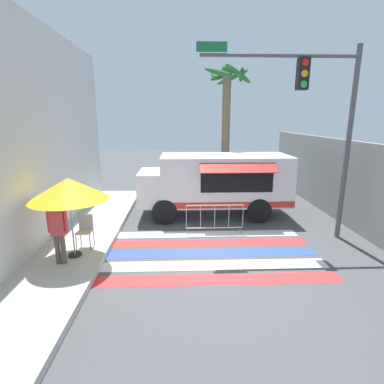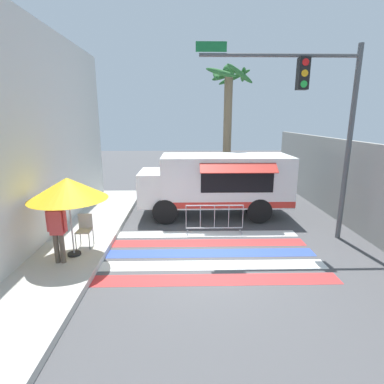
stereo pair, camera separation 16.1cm
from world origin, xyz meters
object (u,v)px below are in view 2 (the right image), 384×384
at_px(palm_tree, 228,111).
at_px(barricade_front, 214,219).
at_px(food_truck, 214,181).
at_px(folding_chair, 85,227).
at_px(traffic_signal_pole, 321,109).
at_px(vendor_person, 57,228).
at_px(patio_umbrella, 68,189).

bearing_deg(palm_tree, barricade_front, -101.96).
xyz_separation_m(food_truck, folding_chair, (-4.16, -3.40, -0.67)).
distance_m(food_truck, traffic_signal_pole, 4.78).
bearing_deg(folding_chair, vendor_person, -116.30).
distance_m(folding_chair, barricade_front, 4.26).
relative_size(patio_umbrella, palm_tree, 0.35).
relative_size(folding_chair, vendor_person, 0.57).
height_order(patio_umbrella, vendor_person, patio_umbrella).
relative_size(barricade_front, palm_tree, 0.31).
height_order(folding_chair, barricade_front, folding_chair).
height_order(folding_chair, vendor_person, vendor_person).
height_order(folding_chair, palm_tree, palm_tree).
distance_m(folding_chair, palm_tree, 9.05).
xyz_separation_m(traffic_signal_pole, folding_chair, (-7.16, -0.89, -3.42)).
xyz_separation_m(patio_umbrella, barricade_front, (4.15, 2.03, -1.59)).
relative_size(patio_umbrella, folding_chair, 2.27).
height_order(traffic_signal_pole, patio_umbrella, traffic_signal_pole).
bearing_deg(folding_chair, palm_tree, 43.21).
bearing_deg(traffic_signal_pole, barricade_front, 170.76).
xyz_separation_m(patio_umbrella, vendor_person, (-0.19, -0.45, -0.94)).
distance_m(patio_umbrella, barricade_front, 4.88).
height_order(traffic_signal_pole, palm_tree, palm_tree).
bearing_deg(barricade_front, patio_umbrella, -153.91).
xyz_separation_m(food_truck, patio_umbrella, (-4.29, -4.02, 0.66)).
bearing_deg(patio_umbrella, folding_chair, 77.58).
bearing_deg(vendor_person, traffic_signal_pole, 28.93).
relative_size(food_truck, palm_tree, 0.93).
relative_size(vendor_person, barricade_front, 0.85).
bearing_deg(traffic_signal_pole, palm_tree, 109.70).
bearing_deg(traffic_signal_pole, vendor_person, -165.29).
bearing_deg(barricade_front, vendor_person, -150.30).
height_order(food_truck, traffic_signal_pole, traffic_signal_pole).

